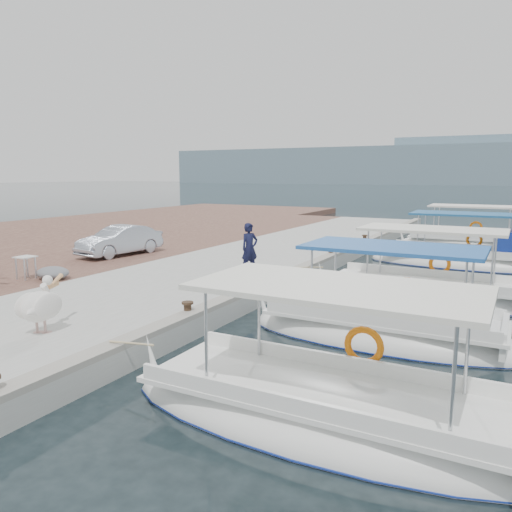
{
  "coord_description": "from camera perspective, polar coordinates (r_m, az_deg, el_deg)",
  "views": [
    {
      "loc": [
        6.5,
        -12.87,
        3.82
      ],
      "look_at": [
        -1.0,
        1.17,
        1.2
      ],
      "focal_mm": 35.0,
      "sensor_mm": 36.0,
      "label": 1
    }
  ],
  "objects": [
    {
      "name": "ground",
      "position": [
        14.91,
        1.27,
        -5.5
      ],
      "size": [
        400.0,
        400.0,
        0.0
      ],
      "primitive_type": "plane",
      "color": "black",
      "rests_on": "ground"
    },
    {
      "name": "land_backing",
      "position": [
        30.53,
        -25.62,
        1.69
      ],
      "size": [
        16.0,
        60.0,
        0.48
      ],
      "primitive_type": "cube",
      "color": "brown",
      "rests_on": "ground"
    },
    {
      "name": "tarp_bundle",
      "position": [
        17.24,
        -22.21,
        -1.79
      ],
      "size": [
        1.1,
        0.9,
        0.4
      ],
      "primitive_type": "ellipsoid",
      "color": "slate",
      "rests_on": "cobblestone_strip"
    },
    {
      "name": "fishing_caique_a",
      "position": [
        8.09,
        7.7,
        -17.92
      ],
      "size": [
        6.93,
        2.3,
        2.83
      ],
      "color": "white",
      "rests_on": "ground"
    },
    {
      "name": "fishing_caique_b",
      "position": [
        12.1,
        14.24,
        -8.73
      ],
      "size": [
        6.52,
        2.23,
        2.83
      ],
      "color": "white",
      "rests_on": "ground"
    },
    {
      "name": "fisherman",
      "position": [
        16.68,
        -0.74,
        0.85
      ],
      "size": [
        0.65,
        0.74,
        1.72
      ],
      "primitive_type": "imported",
      "rotation": [
        0.0,
        0.0,
        1.09
      ],
      "color": "black",
      "rests_on": "concrete_quay"
    },
    {
      "name": "mooring_bollards",
      "position": [
        16.22,
        2.57,
        -1.78
      ],
      "size": [
        0.28,
        20.28,
        0.33
      ],
      "color": "black",
      "rests_on": "concrete_quay"
    },
    {
      "name": "folding_table",
      "position": [
        17.52,
        -24.84,
        -0.71
      ],
      "size": [
        0.55,
        0.55,
        0.73
      ],
      "color": "silver",
      "rests_on": "cobblestone_strip"
    },
    {
      "name": "concrete_quay",
      "position": [
        20.55,
        0.1,
        -0.66
      ],
      "size": [
        6.0,
        40.0,
        0.5
      ],
      "primitive_type": "cube",
      "color": "#A1A19C",
      "rests_on": "ground"
    },
    {
      "name": "cobblestone_strip",
      "position": [
        23.29,
        -10.83,
        0.36
      ],
      "size": [
        4.0,
        40.0,
        0.5
      ],
      "primitive_type": "cube",
      "color": "brown",
      "rests_on": "ground"
    },
    {
      "name": "quay_curb",
      "position": [
        19.37,
        7.39,
        -0.43
      ],
      "size": [
        0.44,
        40.0,
        0.12
      ],
      "primitive_type": "cube",
      "color": "gray",
      "rests_on": "concrete_quay"
    },
    {
      "name": "fishing_caique_e",
      "position": [
        28.22,
        22.94,
        1.07
      ],
      "size": [
        7.0,
        2.36,
        2.83
      ],
      "color": "white",
      "rests_on": "ground"
    },
    {
      "name": "pelican",
      "position": [
        11.48,
        -23.42,
        -5.15
      ],
      "size": [
        0.88,
        1.48,
        1.16
      ],
      "color": "tan",
      "rests_on": "concrete_quay"
    },
    {
      "name": "parked_car",
      "position": [
        21.4,
        -15.28,
        1.73
      ],
      "size": [
        1.73,
        3.81,
        1.21
      ],
      "primitive_type": "imported",
      "rotation": [
        0.0,
        0.0,
        -0.13
      ],
      "color": "#A3ACBB",
      "rests_on": "cobblestone_strip"
    },
    {
      "name": "fishing_caique_d",
      "position": [
        22.66,
        22.85,
        -0.63
      ],
      "size": [
        7.76,
        2.35,
        2.83
      ],
      "color": "white",
      "rests_on": "ground"
    },
    {
      "name": "fishing_caique_c",
      "position": [
        16.11,
        18.54,
        -4.41
      ],
      "size": [
        6.87,
        2.14,
        2.83
      ],
      "color": "white",
      "rests_on": "ground"
    }
  ]
}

